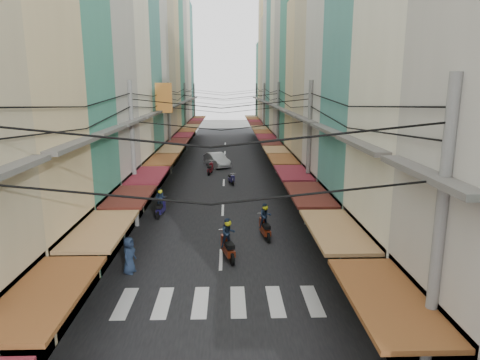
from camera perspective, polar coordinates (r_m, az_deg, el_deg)
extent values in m
plane|color=#60605C|center=(22.08, -2.48, -8.53)|extent=(160.00, 160.00, 0.00)
cube|color=black|center=(41.37, -2.11, 1.49)|extent=(10.00, 80.00, 0.02)
cube|color=slate|center=(41.93, -11.03, 1.45)|extent=(3.00, 80.00, 0.06)
cube|color=slate|center=(41.82, 6.84, 1.56)|extent=(3.00, 80.00, 0.06)
cube|color=silver|center=(17.05, -15.08, -15.56)|extent=(0.55, 2.40, 0.01)
cube|color=silver|center=(16.79, -10.25, -15.78)|extent=(0.55, 2.40, 0.01)
cube|color=silver|center=(16.64, -5.28, -15.89)|extent=(0.55, 2.40, 0.01)
cube|color=silver|center=(16.61, -0.27, -15.89)|extent=(0.55, 2.40, 0.01)
cube|color=silver|center=(16.70, 4.73, -15.77)|extent=(0.55, 2.40, 0.01)
cube|color=silver|center=(16.90, 9.63, -15.55)|extent=(0.55, 2.40, 0.01)
cube|color=brown|center=(11.70, -24.58, -13.62)|extent=(1.80, 4.34, 0.12)
cube|color=#595651|center=(11.07, -29.09, 0.88)|extent=(0.50, 4.24, 0.15)
cube|color=black|center=(16.76, -22.72, -10.68)|extent=(1.20, 4.52, 3.20)
cube|color=#997145|center=(15.80, -18.04, -6.29)|extent=(1.80, 4.33, 0.12)
cube|color=#595651|center=(15.34, -21.14, 4.46)|extent=(0.50, 4.23, 0.15)
cube|color=#408E75|center=(20.68, -26.57, 15.97)|extent=(6.00, 4.30, 19.25)
cube|color=black|center=(20.75, -18.34, -5.89)|extent=(1.20, 4.13, 3.20)
cube|color=#511E17|center=(19.98, -14.49, -2.16)|extent=(1.80, 3.96, 0.12)
cube|color=#595651|center=(19.61, -16.83, 6.35)|extent=(0.50, 3.87, 0.15)
cube|color=#B2AFA3|center=(25.12, -22.13, 17.45)|extent=(6.00, 5.14, 20.93)
cube|color=black|center=(25.11, -15.32, -2.52)|extent=(1.20, 4.94, 3.20)
cube|color=maroon|center=(24.48, -12.10, 0.64)|extent=(1.80, 4.73, 0.12)
cube|color=#595651|center=(24.18, -13.95, 7.59)|extent=(0.50, 4.63, 0.15)
cube|color=beige|center=(29.81, -18.44, 13.43)|extent=(6.00, 4.95, 17.43)
cube|color=black|center=(29.90, -13.10, -0.02)|extent=(1.20, 4.75, 3.20)
cube|color=brown|center=(29.37, -10.36, 2.67)|extent=(1.80, 4.56, 0.12)
cube|color=#595651|center=(29.12, -11.87, 8.47)|extent=(0.50, 4.46, 0.15)
cube|color=teal|center=(34.60, -16.01, 12.45)|extent=(6.00, 4.99, 16.32)
cube|color=black|center=(34.69, -11.51, 1.77)|extent=(1.20, 4.80, 3.20)
cube|color=#997145|center=(34.23, -9.13, 4.10)|extent=(1.80, 4.60, 0.12)
cube|color=#595651|center=(34.02, -10.41, 9.08)|extent=(0.50, 4.50, 0.15)
cube|color=beige|center=(39.45, -14.53, 17.26)|extent=(6.00, 4.65, 22.87)
cube|color=black|center=(39.37, -10.34, 3.08)|extent=(1.20, 4.46, 3.20)
cube|color=#511E17|center=(38.97, -8.23, 5.14)|extent=(1.80, 4.27, 0.12)
cube|color=#595651|center=(38.78, -9.34, 9.52)|extent=(0.50, 4.18, 0.15)
cube|color=tan|center=(44.03, -13.05, 15.31)|extent=(6.00, 4.89, 20.58)
cube|color=black|center=(44.03, -9.43, 4.11)|extent=(1.20, 4.70, 3.20)
cube|color=maroon|center=(43.68, -7.53, 5.95)|extent=(1.80, 4.50, 0.12)
cube|color=#595651|center=(43.51, -8.51, 9.86)|extent=(0.50, 4.40, 0.15)
cube|color=#DBBE89|center=(48.61, -11.89, 13.80)|extent=(6.00, 4.52, 18.44)
cube|color=black|center=(48.66, -8.70, 4.92)|extent=(1.20, 4.34, 3.20)
cube|color=brown|center=(48.33, -6.97, 6.59)|extent=(1.80, 4.16, 0.12)
cube|color=#595651|center=(48.18, -7.85, 10.13)|extent=(0.50, 4.07, 0.15)
cube|color=#408E75|center=(53.44, -11.01, 14.88)|extent=(6.00, 5.20, 20.63)
cube|color=black|center=(53.44, -8.07, 5.62)|extent=(1.20, 4.99, 3.20)
cube|color=#997145|center=(53.15, -6.50, 7.14)|extent=(1.80, 4.78, 0.12)
cube|color=#595651|center=(53.01, -7.29, 10.36)|extent=(0.50, 4.68, 0.15)
cube|color=#B2AFA3|center=(58.53, -10.26, 16.19)|extent=(6.00, 4.94, 23.70)
cube|color=black|center=(58.45, -7.53, 6.22)|extent=(1.20, 4.74, 3.20)
cube|color=#511E17|center=(58.18, -6.09, 7.61)|extent=(1.80, 4.55, 0.12)
cube|color=#595651|center=(58.06, -6.81, 10.55)|extent=(0.50, 4.45, 0.15)
cube|color=beige|center=(63.35, -9.54, 14.75)|extent=(6.00, 4.96, 21.12)
cube|color=black|center=(63.35, -7.08, 6.71)|extent=(1.20, 4.76, 3.20)
cube|color=maroon|center=(63.10, -5.75, 8.00)|extent=(1.80, 4.56, 0.12)
cube|color=#595651|center=(62.98, -6.41, 10.71)|extent=(0.50, 4.46, 0.15)
cube|color=teal|center=(68.29, -8.95, 14.09)|extent=(6.00, 5.04, 19.90)
cube|color=black|center=(68.30, -6.69, 7.14)|extent=(1.20, 4.84, 3.20)
cube|color=brown|center=(68.07, -5.45, 8.33)|extent=(1.80, 4.64, 0.12)
cube|color=#595651|center=(67.97, -6.06, 10.85)|extent=(0.50, 4.54, 0.15)
cube|color=#5B3714|center=(32.96, -10.12, 10.73)|extent=(1.20, 0.40, 2.20)
cube|color=black|center=(12.34, 25.37, -19.66)|extent=(1.20, 4.54, 3.20)
cube|color=brown|center=(11.09, 18.92, -14.60)|extent=(1.80, 4.35, 0.12)
cube|color=#595651|center=(10.38, 23.45, 0.76)|extent=(0.50, 4.25, 0.15)
cube|color=black|center=(16.28, 17.63, -10.97)|extent=(1.20, 4.78, 3.20)
cube|color=#997145|center=(15.35, 12.65, -6.51)|extent=(1.80, 4.58, 0.12)
cube|color=#595651|center=(14.85, 15.64, 4.60)|extent=(0.50, 4.48, 0.15)
cube|color=teal|center=(20.53, 20.58, 10.67)|extent=(6.00, 5.03, 15.08)
cube|color=black|center=(20.75, 13.14, -5.57)|extent=(1.20, 4.83, 3.20)
cube|color=#511E17|center=(20.04, 9.18, -1.87)|extent=(1.80, 4.63, 0.12)
cube|color=#595651|center=(19.65, 11.36, 6.65)|extent=(0.50, 4.53, 0.15)
cube|color=beige|center=(25.32, 16.84, 18.61)|extent=(6.00, 4.79, 21.66)
cube|color=black|center=(25.34, 10.36, -2.14)|extent=(1.20, 4.60, 3.20)
cube|color=maroon|center=(24.75, 7.09, 0.95)|extent=(1.80, 4.41, 0.12)
cube|color=#595651|center=(24.44, 8.80, 7.86)|extent=(0.50, 4.31, 0.15)
cube|color=tan|center=(29.73, 13.87, 16.90)|extent=(6.00, 4.52, 20.74)
cube|color=black|center=(29.78, 8.54, 0.12)|extent=(1.20, 4.34, 3.20)
cube|color=brown|center=(29.29, 5.73, 2.78)|extent=(1.80, 4.16, 0.12)
cube|color=#595651|center=(29.02, 7.15, 8.63)|extent=(0.50, 4.07, 0.15)
cube|color=#DBBE89|center=(33.83, 11.62, 10.82)|extent=(6.00, 4.12, 14.13)
cube|color=black|center=(33.96, 7.27, 1.69)|extent=(1.20, 3.96, 3.20)
cube|color=#997145|center=(33.52, 4.80, 4.04)|extent=(1.80, 3.79, 0.12)
cube|color=#595651|center=(33.29, 6.02, 9.15)|extent=(0.50, 3.71, 0.15)
cube|color=#408E75|center=(38.00, 10.26, 13.72)|extent=(6.00, 4.40, 17.68)
cube|color=black|center=(38.11, 6.29, 2.90)|extent=(1.20, 4.23, 3.20)
cube|color=#511E17|center=(37.72, 4.08, 5.00)|extent=(1.80, 4.05, 0.12)
cube|color=#595651|center=(37.52, 5.15, 9.54)|extent=(0.50, 3.96, 0.15)
cube|color=#B2AFA3|center=(42.56, 9.10, 16.93)|extent=(6.00, 4.64, 22.59)
cube|color=black|center=(42.53, 5.47, 3.92)|extent=(1.20, 4.45, 3.20)
cube|color=maroon|center=(42.19, 3.47, 5.81)|extent=(1.80, 4.26, 0.12)
cube|color=#595651|center=(42.01, 4.43, 9.87)|extent=(0.50, 4.17, 0.15)
cube|color=beige|center=(46.76, 8.07, 15.73)|extent=(6.00, 4.00, 21.25)
cube|color=black|center=(46.78, 4.82, 4.72)|extent=(1.20, 3.84, 3.20)
cube|color=brown|center=(46.46, 3.00, 6.43)|extent=(1.80, 3.68, 0.12)
cube|color=#595651|center=(46.30, 3.86, 10.12)|extent=(0.50, 3.60, 0.15)
cube|color=teal|center=(51.23, 7.22, 16.06)|extent=(6.00, 5.01, 22.33)
cube|color=black|center=(51.22, 4.26, 5.41)|extent=(1.20, 4.81, 3.20)
cube|color=#997145|center=(50.93, 2.60, 6.97)|extent=(1.80, 4.61, 0.12)
cube|color=#595651|center=(50.78, 3.37, 10.34)|extent=(0.50, 4.51, 0.15)
cube|color=beige|center=(56.11, 6.39, 14.44)|extent=(6.00, 5.00, 19.71)
cube|color=black|center=(56.16, 3.74, 6.04)|extent=(1.20, 4.80, 3.20)
cube|color=#511E17|center=(55.90, 2.22, 7.47)|extent=(1.80, 4.60, 0.12)
cube|color=#595651|center=(55.77, 2.92, 10.54)|extent=(0.50, 4.50, 0.15)
cube|color=tan|center=(60.70, 5.73, 12.96)|extent=(6.00, 4.32, 16.86)
cube|color=black|center=(60.78, 3.33, 6.54)|extent=(1.20, 4.15, 3.20)
cube|color=maroon|center=(60.53, 1.92, 7.86)|extent=(1.80, 3.97, 0.12)
cube|color=#595651|center=(60.41, 2.57, 10.70)|extent=(0.50, 3.89, 0.15)
cube|color=#DBBE89|center=(65.03, 5.27, 14.30)|extent=(6.00, 4.33, 19.96)
cube|color=black|center=(65.06, 3.01, 6.94)|extent=(1.20, 4.16, 3.20)
cube|color=brown|center=(64.84, 1.68, 8.18)|extent=(1.80, 3.99, 0.12)
cube|color=#595651|center=(64.72, 2.29, 10.82)|extent=(0.50, 3.90, 0.15)
cube|color=#408E75|center=(69.57, 4.76, 11.88)|extent=(6.00, 4.88, 14.34)
cube|color=black|center=(69.63, 2.70, 7.31)|extent=(1.20, 4.68, 3.20)
cube|color=#997145|center=(69.42, 1.46, 8.47)|extent=(1.80, 4.49, 0.12)
cube|color=#595651|center=(69.31, 2.02, 10.94)|extent=(0.50, 4.39, 0.15)
cylinder|color=slate|center=(10.46, 24.67, -10.17)|extent=(0.26, 0.26, 8.20)
cylinder|color=slate|center=(24.48, -14.04, 3.16)|extent=(0.26, 0.26, 8.20)
cylinder|color=slate|center=(24.34, 9.15, 3.32)|extent=(0.26, 0.26, 8.20)
cylinder|color=slate|center=(39.15, -9.42, 6.76)|extent=(0.26, 0.26, 8.20)
cylinder|color=slate|center=(39.06, 5.08, 6.86)|extent=(0.26, 0.26, 8.20)
cylinder|color=slate|center=(54.00, -7.31, 8.37)|extent=(0.26, 0.26, 8.20)
cylinder|color=slate|center=(53.93, 3.23, 8.45)|extent=(0.26, 0.26, 8.20)
cylinder|color=slate|center=(68.91, -6.10, 9.29)|extent=(0.26, 0.26, 8.20)
cylinder|color=slate|center=(68.86, 2.17, 9.35)|extent=(0.26, 0.26, 8.20)
imported|color=silver|center=(42.66, -3.09, 1.81)|extent=(5.11, 3.59, 1.68)
imported|color=black|center=(21.73, 16.21, -9.39)|extent=(1.83, 0.84, 1.22)
cylinder|color=black|center=(27.47, -10.30, -3.89)|extent=(0.10, 0.51, 0.51)
cylinder|color=black|center=(26.26, -10.71, -4.68)|extent=(0.10, 0.51, 0.51)
cube|color=#191349|center=(26.82, -10.52, -3.95)|extent=(0.34, 1.14, 0.28)
cube|color=black|center=(26.50, -10.62, -3.49)|extent=(0.32, 0.54, 0.18)
cube|color=#191349|center=(27.27, -10.36, -3.17)|extent=(0.30, 0.28, 0.54)
imported|color=#1C2942|center=(26.78, -10.53, -3.69)|extent=(0.52, 0.37, 1.31)
sphere|color=yellow|center=(26.53, -10.61, -1.64)|extent=(0.28, 0.28, 0.28)
cylinder|color=black|center=(23.42, 3.21, -6.57)|extent=(0.10, 0.54, 0.54)
cylinder|color=black|center=(22.15, 3.51, -7.72)|extent=(0.10, 0.54, 0.54)
cube|color=maroon|center=(22.73, 3.36, -6.73)|extent=(0.36, 1.20, 0.29)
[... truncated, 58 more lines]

